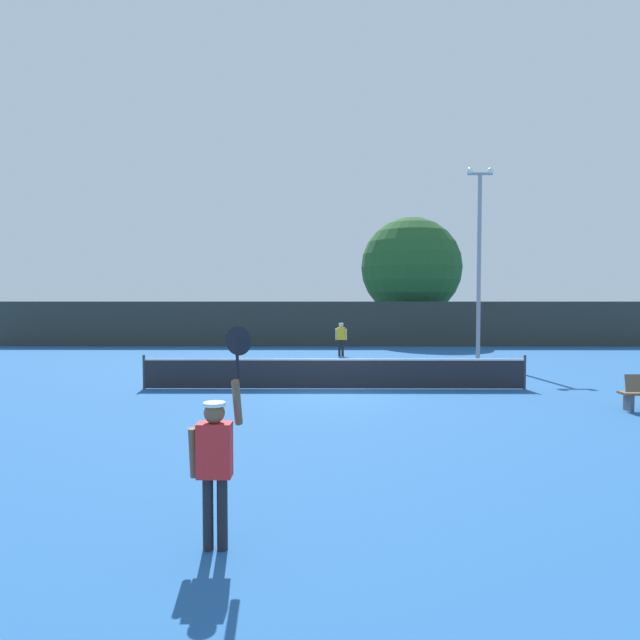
# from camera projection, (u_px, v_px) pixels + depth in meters

# --- Properties ---
(ground_plane) EXTENTS (120.00, 120.00, 0.00)m
(ground_plane) POSITION_uv_depth(u_px,v_px,m) (334.00, 389.00, 16.40)
(ground_plane) COLOR #235693
(tennis_net) EXTENTS (11.96, 0.08, 1.07)m
(tennis_net) POSITION_uv_depth(u_px,v_px,m) (334.00, 373.00, 16.38)
(tennis_net) COLOR #232328
(tennis_net) RESTS_ON ground
(perimeter_fence) EXTENTS (39.60, 0.12, 2.66)m
(perimeter_fence) POSITION_uv_depth(u_px,v_px,m) (329.00, 324.00, 31.11)
(perimeter_fence) COLOR #2D332D
(perimeter_fence) RESTS_ON ground
(player_serving) EXTENTS (0.67, 0.40, 2.52)m
(player_serving) POSITION_uv_depth(u_px,v_px,m) (216.00, 452.00, 5.88)
(player_serving) COLOR red
(player_serving) RESTS_ON ground
(player_receiving) EXTENTS (0.57, 0.24, 1.63)m
(player_receiving) POSITION_uv_depth(u_px,v_px,m) (341.00, 336.00, 25.75)
(player_receiving) COLOR yellow
(player_receiving) RESTS_ON ground
(tennis_ball) EXTENTS (0.07, 0.07, 0.07)m
(tennis_ball) POSITION_uv_depth(u_px,v_px,m) (289.00, 373.00, 19.62)
(tennis_ball) COLOR #CCE033
(tennis_ball) RESTS_ON ground
(light_pole) EXTENTS (1.18, 0.28, 8.62)m
(light_pole) POSITION_uv_depth(u_px,v_px,m) (479.00, 252.00, 23.40)
(light_pole) COLOR gray
(light_pole) RESTS_ON ground
(large_tree) EXTENTS (6.56, 6.56, 8.15)m
(large_tree) POSITION_uv_depth(u_px,v_px,m) (411.00, 268.00, 34.53)
(large_tree) COLOR brown
(large_tree) RESTS_ON ground
(parked_car_near) EXTENTS (2.13, 4.30, 1.69)m
(parked_car_near) POSITION_uv_depth(u_px,v_px,m) (361.00, 328.00, 36.26)
(parked_car_near) COLOR red
(parked_car_near) RESTS_ON ground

